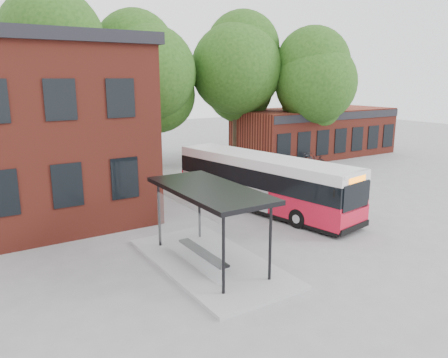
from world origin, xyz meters
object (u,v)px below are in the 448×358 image
bicycle_6 (315,164)px  bicycle_7 (317,161)px  bicycle_3 (293,163)px  bicycle_4 (294,164)px  city_bus (263,183)px  bicycle_5 (306,160)px  bicycle_1 (281,167)px  bicycle_0 (263,167)px  bus_shelter (210,226)px  bicycle_2 (289,167)px

bicycle_6 → bicycle_7: 0.96m
bicycle_3 → bicycle_4: 0.57m
city_bus → bicycle_4: (7.67, 6.29, -0.88)m
bicycle_5 → bicycle_6: bicycle_5 is taller
city_bus → bicycle_1: city_bus is taller
bicycle_7 → bicycle_0: bearing=94.8°
bus_shelter → bicycle_1: size_ratio=4.09×
city_bus → bicycle_3: size_ratio=6.98×
city_bus → bicycle_0: city_bus is taller
bus_shelter → bicycle_3: (13.78, 11.23, -0.98)m
bicycle_0 → bicycle_6: bicycle_0 is taller
bicycle_1 → bicycle_4: size_ratio=0.90×
bicycle_2 → bicycle_4: bearing=-43.7°
bicycle_0 → bicycle_6: (3.97, -1.05, -0.02)m
city_bus → bicycle_5: 11.78m
bicycle_2 → bicycle_4: 1.04m
bicycle_2 → bicycle_6: bicycle_2 is taller
city_bus → bus_shelter: bearing=-152.3°
bicycle_1 → bicycle_2: bearing=-94.3°
bicycle_3 → bicycle_4: (-0.32, -0.47, 0.03)m
bus_shelter → bicycle_0: bearing=45.6°
bus_shelter → city_bus: bus_shelter is taller
bicycle_0 → bicycle_1: bicycle_1 is taller
bicycle_1 → bicycle_5: bearing=-71.9°
bicycle_3 → bicycle_5: bicycle_5 is taller
bicycle_2 → bus_shelter: bearing=146.2°
bus_shelter → bicycle_4: 17.26m
bicycle_5 → bicycle_7: size_ratio=1.22×
bicycle_4 → bicycle_1: bearing=119.5°
bus_shelter → bicycle_0: bus_shelter is taller
bicycle_0 → bicycle_2: bicycle_2 is taller
bicycle_0 → bicycle_2: size_ratio=0.96×
bicycle_1 → city_bus: bearing=134.1°
bus_shelter → bicycle_1: (11.89, 10.31, -0.94)m
bicycle_6 → bicycle_7: bicycle_7 is taller
bus_shelter → bicycle_7: size_ratio=4.75×
bicycle_4 → bicycle_7: size_ratio=1.30×
bicycle_4 → bicycle_7: bicycle_4 is taller
city_bus → bicycle_4: city_bus is taller
bicycle_1 → bicycle_2: size_ratio=1.00×
bicycle_5 → bicycle_2: bearing=98.3°
bicycle_5 → bicycle_1: bearing=93.4°
bicycle_4 → bicycle_5: size_ratio=1.06×
bus_shelter → bicycle_2: 16.24m
bicycle_1 → bicycle_5: size_ratio=0.95×
city_bus → bicycle_7: bearing=22.5°
bicycle_5 → bicycle_7: bicycle_5 is taller
bus_shelter → bicycle_7: bearing=34.5°
bus_shelter → city_bus: bearing=37.7°
bicycle_0 → bicycle_7: 4.76m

